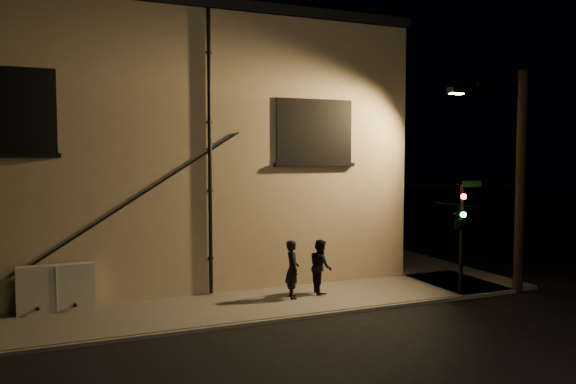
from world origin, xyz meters
name	(u,v)px	position (x,y,z in m)	size (l,w,h in m)	color
ground	(307,318)	(0.00, 0.00, 0.00)	(90.00, 90.00, 0.00)	black
sidewalk	(286,278)	(1.22, 4.39, 0.06)	(21.00, 16.00, 0.12)	#595650
building	(138,151)	(-3.00, 8.99, 4.40)	(16.20, 12.23, 8.80)	tan
utility_cabinet	(56,288)	(-6.04, 2.70, 0.75)	(1.91, 0.32, 1.26)	#B7B3AE
pedestrian_a	(292,269)	(0.26, 1.61, 0.96)	(0.61, 0.40, 1.68)	black
pedestrian_b	(321,266)	(1.28, 1.83, 0.93)	(0.78, 0.61, 1.61)	black
traffic_signal	(459,219)	(5.01, 0.19, 2.37)	(1.24, 1.97, 3.35)	black
streetlamp_pole	(516,175)	(7.08, 0.09, 3.65)	(2.02, 1.38, 6.82)	black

